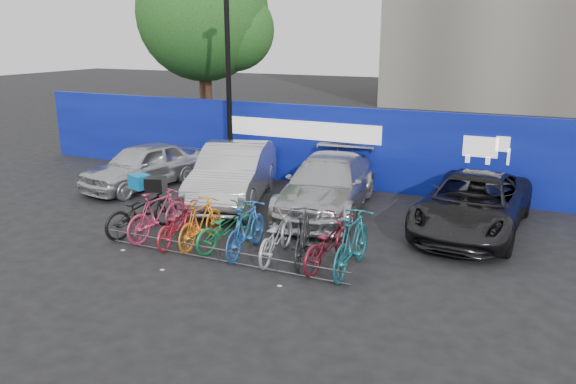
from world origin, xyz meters
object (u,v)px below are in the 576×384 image
Objects in this scene: tree at (209,18)px; bike_6 at (276,235)px; bike_5 at (246,229)px; bike_7 at (303,236)px; lamppost at (228,74)px; bike_0 at (142,211)px; bike_3 at (201,222)px; car_3 at (473,204)px; bike_9 at (352,243)px; bike_rack at (219,255)px; bike_8 at (328,242)px; car_0 at (143,165)px; bike_4 at (226,227)px; car_1 at (234,173)px; car_2 at (327,185)px; bike_2 at (177,224)px; bike_1 at (158,214)px.

bike_6 is (7.72, -9.96, -4.58)m from tree.
bike_5 is 1.23m from bike_7.
lamppost reaches higher than bike_0.
bike_3 is at bearing -59.32° from tree.
bike_9 is (-1.80, -3.43, -0.06)m from car_3.
tree is 1.39× the size of bike_rack.
lamppost reaches higher than bike_8.
bike_3 is at bearing 141.68° from bike_rack.
tree reaches higher than bike_0.
lamppost is 3.34× the size of bike_5.
bike_4 is at bearing -22.96° from car_0.
bike_0 is 1.02× the size of bike_9.
bike_4 is 2.85m from bike_9.
bike_6 is at bearing -168.19° from bike_0.
bike_5 reaches higher than bike_3.
bike_rack is at bearing 30.70° from bike_6.
bike_5 is (0.29, 0.63, 0.39)m from bike_rack.
car_1 is at bearing -31.09° from bike_8.
car_1 reaches higher than bike_0.
bike_8 is (2.33, -0.01, 0.03)m from bike_4.
car_1 is 3.22m from bike_0.
car_2 reaches higher than bike_0.
car_1 reaches higher than bike_5.
bike_5 is at bearing -21.09° from car_0.
bike_4 is at bearing -15.99° from bike_5.
bike_rack is 2.81× the size of bike_9.
car_1 is 5.55m from bike_9.
bike_0 is at bearing -7.15° from bike_6.
car_1 is (3.19, -0.10, 0.11)m from car_0.
car_0 is 2.19× the size of bike_7.
bike_5 is at bearing -56.96° from lamppost.
bike_rack is 1.22m from bike_6.
tree is 14.40m from bike_9.
lamppost is 3.77m from car_0.
bike_6 is at bearing -177.33° from bike_5.
bike_3 is (5.92, -9.98, -4.55)m from tree.
car_1 is 2.73× the size of bike_3.
bike_7 is at bearing -48.05° from lamppost.
bike_4 is 1.22m from bike_6.
bike_7 is at bearing 177.45° from bike_2.
tree is at bearing -56.47° from bike_1.
car_0 reaches higher than bike_2.
lamppost is at bearing -59.87° from bike_5.
tree is 4.21× the size of bike_1.
car_1 is at bearing 9.43° from car_0.
car_0 is 8.38m from bike_9.
bike_8 is at bearing -170.77° from bike_1.
bike_rack is 6.52m from car_0.
bike_9 is (1.63, -0.03, 0.11)m from bike_6.
tree reaches higher than bike_rack.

